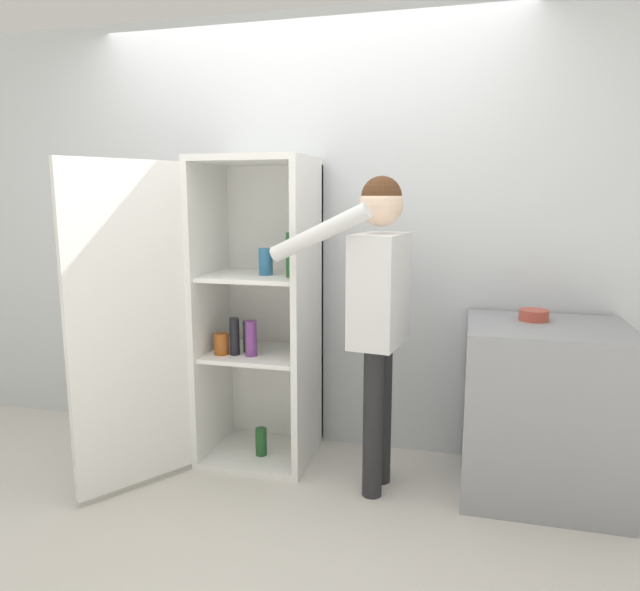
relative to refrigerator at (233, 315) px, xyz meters
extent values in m
plane|color=beige|center=(0.31, -0.57, -0.86)|extent=(12.00, 12.00, 0.00)
cube|color=silver|center=(0.31, 0.41, 0.42)|extent=(7.00, 0.06, 2.55)
cube|color=white|center=(0.12, 0.08, -0.84)|extent=(0.62, 0.55, 0.04)
cube|color=white|center=(0.12, 0.08, 0.85)|extent=(0.62, 0.55, 0.04)
cube|color=white|center=(0.12, 0.34, 0.00)|extent=(0.62, 0.03, 1.65)
cube|color=white|center=(-0.17, 0.08, 0.00)|extent=(0.04, 0.55, 1.65)
cube|color=white|center=(0.41, 0.08, 0.00)|extent=(0.04, 0.55, 1.65)
cube|color=white|center=(0.12, 0.08, -0.24)|extent=(0.55, 0.48, 0.02)
cube|color=white|center=(0.12, 0.08, 0.21)|extent=(0.55, 0.48, 0.02)
cube|color=white|center=(-0.38, -0.44, 0.00)|extent=(0.38, 0.54, 1.65)
cylinder|color=#1E5123|center=(0.07, 0.07, -0.14)|extent=(0.08, 0.08, 0.18)
cylinder|color=#1E5123|center=(0.35, 0.02, 0.34)|extent=(0.08, 0.08, 0.24)
cylinder|color=black|center=(0.01, -0.02, -0.12)|extent=(0.06, 0.06, 0.21)
cylinder|color=#1E5123|center=(0.15, 0.01, -0.74)|extent=(0.07, 0.07, 0.16)
cylinder|color=#9E4C19|center=(-0.06, -0.03, -0.17)|extent=(0.08, 0.08, 0.12)
cylinder|color=#723884|center=(0.11, -0.01, -0.13)|extent=(0.07, 0.07, 0.20)
cylinder|color=teal|center=(0.18, 0.07, 0.30)|extent=(0.08, 0.08, 0.15)
cylinder|color=#262628|center=(0.83, -0.21, -0.47)|extent=(0.10, 0.10, 0.78)
cylinder|color=#262628|center=(0.85, -0.05, -0.47)|extent=(0.10, 0.10, 0.78)
cube|color=silver|center=(0.84, -0.13, 0.20)|extent=(0.27, 0.42, 0.55)
sphere|color=beige|center=(0.84, -0.13, 0.61)|extent=(0.21, 0.21, 0.21)
sphere|color=#4C2D19|center=(0.84, -0.13, 0.65)|extent=(0.20, 0.20, 0.20)
cylinder|color=silver|center=(0.58, -0.32, 0.48)|extent=(0.51, 0.15, 0.29)
cylinder|color=silver|center=(0.87, 0.09, 0.17)|extent=(0.08, 0.08, 0.52)
cube|color=gray|center=(1.66, 0.03, -0.42)|extent=(0.78, 0.65, 0.89)
cylinder|color=#B24738|center=(1.60, 0.13, 0.05)|extent=(0.15, 0.15, 0.06)
camera|label=1|loc=(1.25, -2.90, 0.65)|focal=32.00mm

